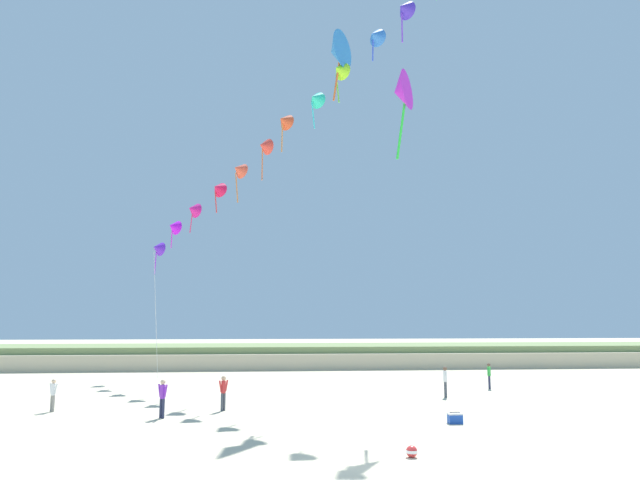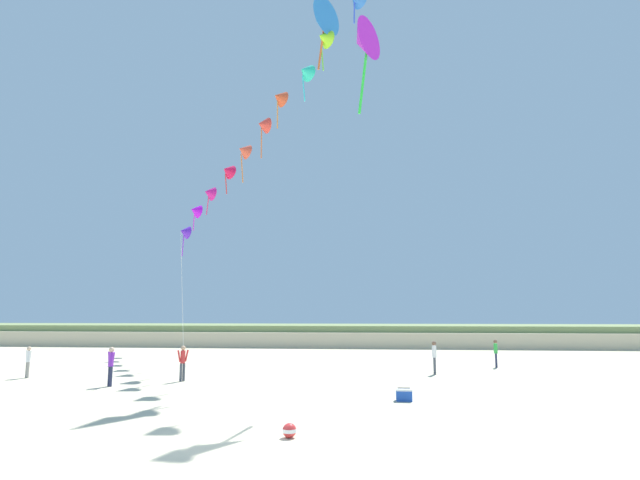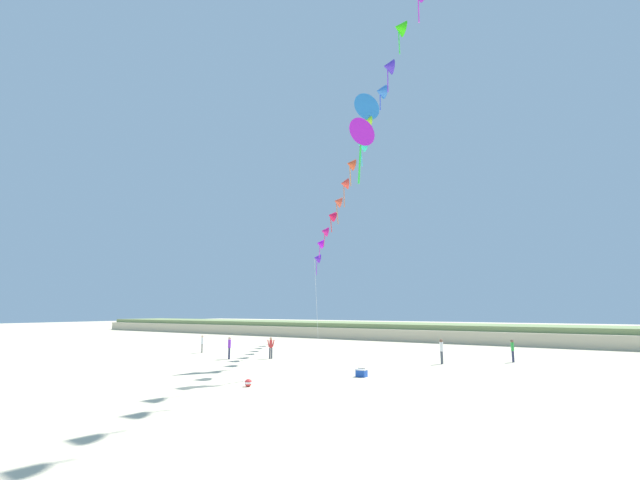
# 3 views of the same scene
# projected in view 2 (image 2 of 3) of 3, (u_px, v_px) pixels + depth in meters

# --- Properties ---
(ground_plane) EXTENTS (240.00, 240.00, 0.00)m
(ground_plane) POSITION_uv_depth(u_px,v_px,m) (208.00, 444.00, 12.01)
(ground_plane) COLOR beige
(dune_ridge) EXTENTS (120.00, 11.46, 1.94)m
(dune_ridge) POSITION_uv_depth(u_px,v_px,m) (329.00, 335.00, 49.77)
(dune_ridge) COLOR beige
(dune_ridge) RESTS_ON ground
(person_near_left) EXTENTS (0.51, 0.42, 1.66)m
(person_near_left) POSITION_uv_depth(u_px,v_px,m) (111.00, 364.00, 21.47)
(person_near_left) COLOR #282D4C
(person_near_left) RESTS_ON ground
(person_near_right) EXTENTS (0.22, 0.55, 1.58)m
(person_near_right) POSITION_uv_depth(u_px,v_px,m) (496.00, 351.00, 28.88)
(person_near_right) COLOR #282D4C
(person_near_right) RESTS_ON ground
(person_mid_center) EXTENTS (0.49, 0.33, 1.50)m
(person_mid_center) POSITION_uv_depth(u_px,v_px,m) (28.00, 360.00, 24.25)
(person_mid_center) COLOR gray
(person_mid_center) RESTS_ON ground
(person_far_left) EXTENTS (0.23, 0.59, 1.68)m
(person_far_left) POSITION_uv_depth(u_px,v_px,m) (434.00, 355.00, 25.64)
(person_far_left) COLOR #474C56
(person_far_left) RESTS_ON ground
(person_far_right) EXTENTS (0.46, 0.45, 1.62)m
(person_far_right) POSITION_uv_depth(u_px,v_px,m) (183.00, 361.00, 23.08)
(person_far_right) COLOR #474C56
(person_far_right) RESTS_ON ground
(kite_banner_string) EXTENTS (23.96, 22.59, 27.33)m
(kite_banner_string) POSITION_uv_depth(u_px,v_px,m) (303.00, 68.00, 31.14)
(kite_banner_string) COLOR #6125D0
(large_kite_low_lead) EXTENTS (1.74, 2.19, 4.52)m
(large_kite_low_lead) POSITION_uv_depth(u_px,v_px,m) (363.00, 41.00, 23.00)
(large_kite_low_lead) COLOR #D421D9
(large_kite_mid_trail) EXTENTS (2.11, 2.50, 4.39)m
(large_kite_mid_trail) POSITION_uv_depth(u_px,v_px,m) (321.00, 19.00, 29.84)
(large_kite_mid_trail) COLOR #2F85D8
(beach_cooler) EXTENTS (0.58, 0.41, 0.46)m
(beach_cooler) POSITION_uv_depth(u_px,v_px,m) (404.00, 395.00, 17.87)
(beach_cooler) COLOR blue
(beach_cooler) RESTS_ON ground
(beach_ball) EXTENTS (0.36, 0.36, 0.36)m
(beach_ball) POSITION_uv_depth(u_px,v_px,m) (289.00, 430.00, 12.60)
(beach_ball) COLOR red
(beach_ball) RESTS_ON ground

